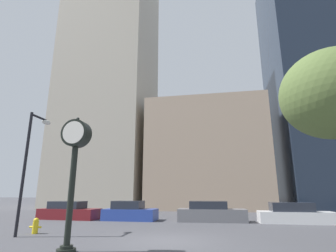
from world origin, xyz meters
name	(u,v)px	position (x,y,z in m)	size (l,w,h in m)	color
ground_plane	(167,241)	(0.00, 0.00, 0.00)	(200.00, 200.00, 0.00)	#424247
building_tall_tower	(111,76)	(-13.43, 24.00, 19.64)	(12.26, 12.00, 39.27)	#BCB29E
building_storefront_row	(208,157)	(1.01, 24.00, 6.66)	(14.50, 12.00, 13.33)	tan
building_glass_modern	(321,76)	(16.45, 24.00, 17.16)	(12.67, 12.00, 34.32)	#1E2838
street_clock	(75,156)	(-2.92, -2.70, 3.22)	(1.01, 0.64, 4.67)	black
car_maroon	(69,212)	(-9.10, 7.85, 0.55)	(4.65, 2.01, 1.31)	maroon
car_blue	(130,212)	(-4.26, 7.87, 0.57)	(3.81, 1.89, 1.37)	#28429E
car_grey	(211,213)	(1.60, 7.99, 0.58)	(4.72, 1.86, 1.37)	slate
car_white	(295,214)	(7.07, 8.02, 0.55)	(4.75, 1.78, 1.32)	silver
fire_hydrant_near	(36,226)	(-6.72, 0.83, 0.37)	(0.62, 0.27, 0.73)	yellow
street_lamp_left	(32,151)	(-6.91, 0.16, 3.94)	(0.36, 1.57, 5.86)	black
bare_tree	(333,94)	(7.04, -0.05, 5.91)	(4.20, 4.20, 7.81)	brown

